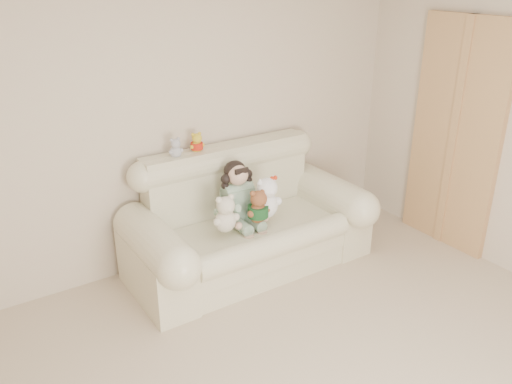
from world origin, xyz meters
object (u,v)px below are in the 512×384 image
object	(u,v)px
sofa	(250,213)
seated_child	(238,192)
white_cat	(266,193)
brown_teddy	(258,203)
cream_teddy	(225,210)

from	to	relation	value
sofa	seated_child	world-z (taller)	sofa
white_cat	seated_child	bearing A→B (deg)	122.85
seated_child	white_cat	bearing A→B (deg)	-48.31
sofa	brown_teddy	xyz separation A→B (m)	(-0.01, -0.15, 0.16)
sofa	white_cat	bearing A→B (deg)	-46.70
sofa	brown_teddy	bearing A→B (deg)	-94.83
sofa	white_cat	size ratio (longest dim) A/B	4.84
white_cat	cream_teddy	size ratio (longest dim) A/B	1.18
sofa	cream_teddy	bearing A→B (deg)	-155.84
white_cat	cream_teddy	world-z (taller)	white_cat
seated_child	cream_teddy	bearing A→B (deg)	-138.89
brown_teddy	white_cat	distance (m)	0.13
cream_teddy	brown_teddy	bearing A→B (deg)	-7.86
cream_teddy	sofa	bearing A→B (deg)	17.57
sofa	seated_child	size ratio (longest dim) A/B	3.75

